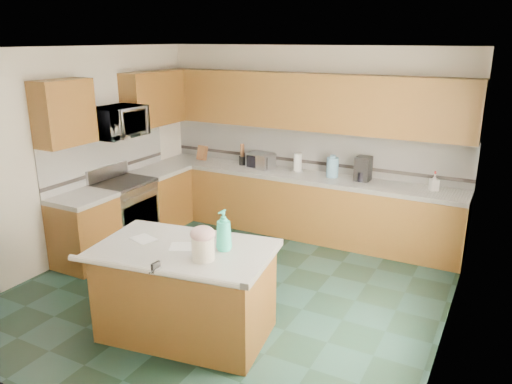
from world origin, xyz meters
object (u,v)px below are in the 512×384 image
Objects in this scene: soap_bottle_island at (224,230)px; coffee_maker at (363,169)px; island_base at (186,294)px; knife_block at (202,153)px; island_top at (184,250)px; treat_jar at (203,248)px; toaster_oven at (261,161)px.

soap_bottle_island reaches higher than coffee_maker.
island_base is at bearing -103.42° from coffee_maker.
soap_bottle_island reaches higher than knife_block.
island_top is at bearing -58.92° from knife_block.
island_base is 0.94× the size of island_top.
soap_bottle_island is at bearing -97.13° from coffee_maker.
soap_bottle_island is at bearing 61.97° from treat_jar.
island_base is at bearing 139.19° from treat_jar.
toaster_oven reaches higher than island_base.
knife_block reaches higher than treat_jar.
toaster_oven is 1.56m from coffee_maker.
island_top is at bearing 81.27° from island_base.
treat_jar is 0.28m from soap_bottle_island.
knife_block reaches higher than toaster_oven.
island_top is (0.00, 0.00, 0.46)m from island_base.
treat_jar is 3.20m from coffee_maker.
soap_bottle_island is at bearing 9.87° from island_top.
coffee_maker is at bearing 14.13° from toaster_oven.
coffee_maker is (1.56, 0.03, 0.06)m from toaster_oven.
knife_block is at bearing 129.81° from soap_bottle_island.
treat_jar is at bearing -33.00° from island_base.
soap_bottle_island is at bearing -55.89° from toaster_oven.
treat_jar is 0.90× the size of knife_block.
island_base is 3.14m from toaster_oven.
soap_bottle_island is 3.59m from knife_block.
island_top reaches higher than island_base.
soap_bottle_island is 1.01× the size of toaster_oven.
coffee_maker is (0.82, 3.02, 0.66)m from island_base.
island_top is 4.31× the size of toaster_oven.
island_base is 4.63× the size of coffee_maker.
island_top is 0.45m from soap_bottle_island.
soap_bottle_island is (0.05, 0.26, 0.09)m from treat_jar.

